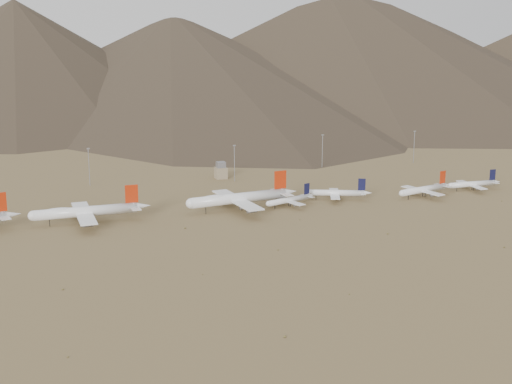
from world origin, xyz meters
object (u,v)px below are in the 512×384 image
object	(u,v)px
control_tower	(221,171)
widebody_east	(239,198)
narrowbody_a	(290,200)
widebody_centre	(86,211)
narrowbody_b	(337,193)

from	to	relation	value
control_tower	widebody_east	bearing A→B (deg)	-97.87
widebody_east	narrowbody_a	world-z (taller)	widebody_east
widebody_centre	widebody_east	size ratio (longest dim) A/B	0.93
narrowbody_b	control_tower	world-z (taller)	narrowbody_b
narrowbody_a	narrowbody_b	world-z (taller)	narrowbody_b
widebody_centre	control_tower	distance (m)	136.89
narrowbody_b	widebody_centre	bearing A→B (deg)	-155.46
narrowbody_a	control_tower	distance (m)	92.49
widebody_east	narrowbody_b	size ratio (longest dim) A/B	1.79
narrowbody_a	narrowbody_b	xyz separation A→B (m)	(33.64, 6.26, 0.49)
widebody_east	widebody_centre	bearing A→B (deg)	173.69
narrowbody_a	widebody_centre	bearing A→B (deg)	161.38
widebody_centre	narrowbody_b	distance (m)	153.51
widebody_east	narrowbody_a	distance (m)	31.83
widebody_centre	control_tower	world-z (taller)	widebody_centre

